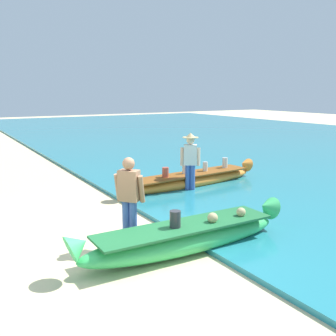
{
  "coord_description": "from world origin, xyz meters",
  "views": [
    {
      "loc": [
        -2.61,
        -5.7,
        2.83
      ],
      "look_at": [
        2.37,
        2.68,
        0.9
      ],
      "focal_mm": 41.68,
      "sensor_mm": 36.0,
      "label": 1
    }
  ],
  "objects_px": {
    "boat_orange_midground": "(192,180)",
    "person_vendor_hatted": "(190,159)",
    "boat_green_foreground": "(186,237)",
    "person_tourist_customer": "(129,197)"
  },
  "relations": [
    {
      "from": "boat_orange_midground",
      "to": "person_vendor_hatted",
      "type": "xyz_separation_m",
      "value": [
        -0.38,
        -0.46,
        0.73
      ]
    },
    {
      "from": "boat_green_foreground",
      "to": "person_vendor_hatted",
      "type": "xyz_separation_m",
      "value": [
        2.37,
        3.4,
        0.7
      ]
    },
    {
      "from": "boat_orange_midground",
      "to": "person_tourist_customer",
      "type": "bearing_deg",
      "value": -138.05
    },
    {
      "from": "boat_green_foreground",
      "to": "boat_orange_midground",
      "type": "bearing_deg",
      "value": 54.53
    },
    {
      "from": "person_vendor_hatted",
      "to": "person_tourist_customer",
      "type": "distance_m",
      "value": 4.13
    },
    {
      "from": "person_vendor_hatted",
      "to": "boat_orange_midground",
      "type": "bearing_deg",
      "value": 50.39
    },
    {
      "from": "person_tourist_customer",
      "to": "person_vendor_hatted",
      "type": "bearing_deg",
      "value": 40.75
    },
    {
      "from": "boat_green_foreground",
      "to": "person_tourist_customer",
      "type": "relative_size",
      "value": 2.56
    },
    {
      "from": "boat_orange_midground",
      "to": "person_vendor_hatted",
      "type": "distance_m",
      "value": 0.94
    },
    {
      "from": "person_tourist_customer",
      "to": "boat_green_foreground",
      "type": "bearing_deg",
      "value": -42.95
    }
  ]
}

